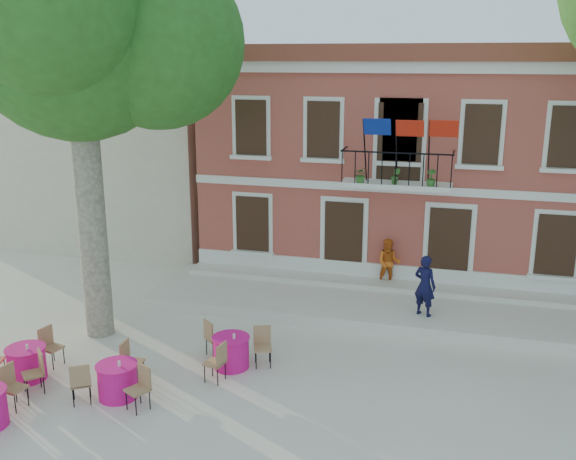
% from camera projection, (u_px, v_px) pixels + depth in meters
% --- Properties ---
extents(ground, '(90.00, 90.00, 0.00)m').
position_uv_depth(ground, '(279.00, 371.00, 15.04)').
color(ground, beige).
rests_on(ground, ground).
extents(main_building, '(13.50, 9.59, 7.50)m').
position_uv_depth(main_building, '(410.00, 154.00, 22.83)').
color(main_building, '#AF483F').
rests_on(main_building, ground).
extents(neighbor_west, '(9.40, 9.40, 6.40)m').
position_uv_depth(neighbor_west, '(134.00, 153.00, 26.86)').
color(neighbor_west, beige).
rests_on(neighbor_west, ground).
extents(terrace, '(14.00, 3.40, 0.30)m').
position_uv_depth(terrace, '(387.00, 306.00, 18.59)').
color(terrace, silver).
rests_on(terrace, ground).
extents(plane_tree_west, '(5.31, 5.31, 10.43)m').
position_uv_depth(plane_tree_west, '(76.00, 33.00, 15.12)').
color(plane_tree_west, '#A59E84').
rests_on(plane_tree_west, ground).
extents(pedestrian_navy, '(0.73, 0.63, 1.70)m').
position_uv_depth(pedestrian_navy, '(425.00, 286.00, 17.33)').
color(pedestrian_navy, black).
rests_on(pedestrian_navy, terrace).
extents(pedestrian_orange, '(0.77, 0.63, 1.49)m').
position_uv_depth(pedestrian_orange, '(389.00, 263.00, 19.59)').
color(pedestrian_orange, orange).
rests_on(pedestrian_orange, terrace).
extents(cafe_table_0, '(1.87, 1.66, 0.95)m').
position_uv_depth(cafe_table_0, '(117.00, 379.00, 13.80)').
color(cafe_table_0, '#E9168A').
rests_on(cafe_table_0, ground).
extents(cafe_table_3, '(1.83, 1.79, 0.95)m').
position_uv_depth(cafe_table_3, '(27.00, 362.00, 14.59)').
color(cafe_table_3, '#E9168A').
rests_on(cafe_table_3, ground).
extents(cafe_table_4, '(1.85, 1.75, 0.95)m').
position_uv_depth(cafe_table_4, '(231.00, 350.00, 15.15)').
color(cafe_table_4, '#E9168A').
rests_on(cafe_table_4, ground).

